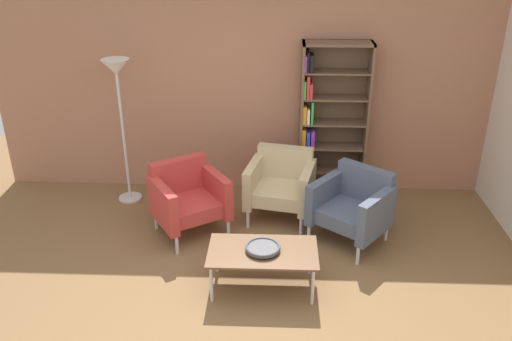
# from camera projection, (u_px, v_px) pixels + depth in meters

# --- Properties ---
(ground_plane) EXTENTS (8.32, 8.32, 0.00)m
(ground_plane) POSITION_uv_depth(u_px,v_px,m) (246.00, 307.00, 4.74)
(ground_plane) COLOR brown
(brick_back_panel) EXTENTS (6.40, 0.12, 2.90)m
(brick_back_panel) POSITION_uv_depth(u_px,v_px,m) (257.00, 75.00, 6.35)
(brick_back_panel) COLOR #A87056
(brick_back_panel) RESTS_ON ground_plane
(bookshelf_tall) EXTENTS (0.80, 0.30, 1.90)m
(bookshelf_tall) POSITION_uv_depth(u_px,v_px,m) (327.00, 125.00, 6.36)
(bookshelf_tall) COLOR brown
(bookshelf_tall) RESTS_ON ground_plane
(coffee_table_low) EXTENTS (1.00, 0.56, 0.40)m
(coffee_table_low) POSITION_uv_depth(u_px,v_px,m) (263.00, 254.00, 4.85)
(coffee_table_low) COLOR brown
(coffee_table_low) RESTS_ON ground_plane
(decorative_bowl) EXTENTS (0.32, 0.32, 0.05)m
(decorative_bowl) POSITION_uv_depth(u_px,v_px,m) (263.00, 247.00, 4.82)
(decorative_bowl) COLOR #4C4C51
(decorative_bowl) RESTS_ON coffee_table_low
(armchair_corner_red) EXTENTS (0.94, 0.93, 0.78)m
(armchair_corner_red) POSITION_uv_depth(u_px,v_px,m) (188.00, 197.00, 5.74)
(armchair_corner_red) COLOR #B73833
(armchair_corner_red) RESTS_ON ground_plane
(armchair_spare_guest) EXTENTS (0.83, 0.79, 0.78)m
(armchair_spare_guest) POSITION_uv_depth(u_px,v_px,m) (281.00, 183.00, 6.04)
(armchair_spare_guest) COLOR #C6B289
(armchair_spare_guest) RESTS_ON ground_plane
(armchair_by_bookshelf) EXTENTS (0.95, 0.94, 0.78)m
(armchair_by_bookshelf) POSITION_uv_depth(u_px,v_px,m) (353.00, 205.00, 5.58)
(armchair_by_bookshelf) COLOR #4C566B
(armchair_by_bookshelf) RESTS_ON ground_plane
(floor_lamp_torchiere) EXTENTS (0.32, 0.32, 1.74)m
(floor_lamp_torchiere) POSITION_uv_depth(u_px,v_px,m) (118.00, 85.00, 5.98)
(floor_lamp_torchiere) COLOR silver
(floor_lamp_torchiere) RESTS_ON ground_plane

